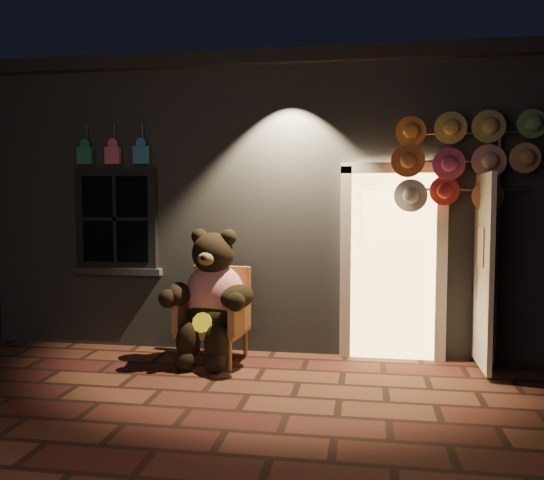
# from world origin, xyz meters

# --- Properties ---
(ground) EXTENTS (60.00, 60.00, 0.00)m
(ground) POSITION_xyz_m (0.00, 0.00, 0.00)
(ground) COLOR brown
(ground) RESTS_ON ground
(shop_building) EXTENTS (7.30, 5.95, 3.51)m
(shop_building) POSITION_xyz_m (0.00, 3.99, 1.74)
(shop_building) COLOR slate
(shop_building) RESTS_ON ground
(wicker_armchair) EXTENTS (0.77, 0.71, 1.03)m
(wicker_armchair) POSITION_xyz_m (-0.59, 1.08, 0.51)
(wicker_armchair) COLOR #B28545
(wicker_armchair) RESTS_ON ground
(teddy_bear) EXTENTS (1.07, 0.87, 1.48)m
(teddy_bear) POSITION_xyz_m (-0.60, 0.95, 0.72)
(teddy_bear) COLOR red
(teddy_bear) RESTS_ON ground
(hat_rack) EXTENTS (1.53, 0.22, 2.71)m
(hat_rack) POSITION_xyz_m (2.06, 1.28, 2.19)
(hat_rack) COLOR #59595E
(hat_rack) RESTS_ON ground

